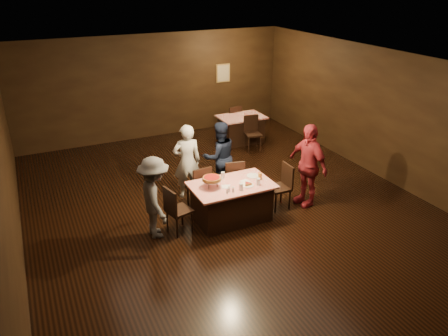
{
  "coord_description": "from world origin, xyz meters",
  "views": [
    {
      "loc": [
        -3.54,
        -7.21,
        4.55
      ],
      "look_at": [
        -0.16,
        -0.08,
        1.0
      ],
      "focal_mm": 35.0,
      "sensor_mm": 36.0,
      "label": 1
    }
  ],
  "objects_px": {
    "glass_front_left": "(241,187)",
    "chair_back_near": "(253,133)",
    "back_table": "(241,129)",
    "diner_grey_knit": "(155,198)",
    "diner_red_shirt": "(308,165)",
    "glass_back": "(223,176)",
    "chair_far_right": "(233,179)",
    "pizza_stand": "(212,179)",
    "chair_end_right": "(279,187)",
    "chair_end_left": "(179,209)",
    "diner_white_jacket": "(187,162)",
    "chair_far_left": "(198,186)",
    "chair_back_far": "(232,120)",
    "main_table": "(232,202)",
    "plate_empty": "(253,176)",
    "diner_navy_hoodie": "(219,157)",
    "glass_front_right": "(258,182)",
    "glass_amber": "(260,176)"
  },
  "relations": [
    {
      "from": "diner_navy_hoodie",
      "to": "back_table",
      "type": "bearing_deg",
      "value": -125.5
    },
    {
      "from": "back_table",
      "to": "chair_far_right",
      "type": "distance_m",
      "value": 3.55
    },
    {
      "from": "chair_end_right",
      "to": "pizza_stand",
      "type": "height_order",
      "value": "pizza_stand"
    },
    {
      "from": "plate_empty",
      "to": "pizza_stand",
      "type": "bearing_deg",
      "value": -173.99
    },
    {
      "from": "chair_far_left",
      "to": "pizza_stand",
      "type": "xyz_separation_m",
      "value": [
        0.0,
        -0.7,
        0.48
      ]
    },
    {
      "from": "glass_front_left",
      "to": "chair_back_near",
      "type": "bearing_deg",
      "value": 57.83
    },
    {
      "from": "diner_navy_hoodie",
      "to": "diner_red_shirt",
      "type": "bearing_deg",
      "value": 136.07
    },
    {
      "from": "chair_far_right",
      "to": "glass_front_left",
      "type": "height_order",
      "value": "chair_far_right"
    },
    {
      "from": "main_table",
      "to": "chair_back_far",
      "type": "bearing_deg",
      "value": 63.54
    },
    {
      "from": "diner_navy_hoodie",
      "to": "chair_far_right",
      "type": "bearing_deg",
      "value": 98.09
    },
    {
      "from": "chair_far_left",
      "to": "diner_white_jacket",
      "type": "bearing_deg",
      "value": -91.0
    },
    {
      "from": "pizza_stand",
      "to": "plate_empty",
      "type": "distance_m",
      "value": 0.97
    },
    {
      "from": "back_table",
      "to": "plate_empty",
      "type": "relative_size",
      "value": 5.2
    },
    {
      "from": "diner_red_shirt",
      "to": "chair_back_far",
      "type": "bearing_deg",
      "value": 166.08
    },
    {
      "from": "chair_far_left",
      "to": "glass_front_left",
      "type": "bearing_deg",
      "value": 107.49
    },
    {
      "from": "chair_back_far",
      "to": "plate_empty",
      "type": "height_order",
      "value": "chair_back_far"
    },
    {
      "from": "chair_back_far",
      "to": "glass_back",
      "type": "distance_m",
      "value": 4.7
    },
    {
      "from": "chair_back_near",
      "to": "diner_white_jacket",
      "type": "xyz_separation_m",
      "value": [
        -2.64,
        -1.85,
        0.36
      ]
    },
    {
      "from": "chair_end_right",
      "to": "chair_back_far",
      "type": "height_order",
      "value": "same"
    },
    {
      "from": "chair_far_right",
      "to": "diner_red_shirt",
      "type": "xyz_separation_m",
      "value": [
        1.31,
        -0.84,
        0.42
      ]
    },
    {
      "from": "chair_end_left",
      "to": "glass_amber",
      "type": "relative_size",
      "value": 6.79
    },
    {
      "from": "diner_grey_knit",
      "to": "diner_red_shirt",
      "type": "relative_size",
      "value": 0.88
    },
    {
      "from": "chair_end_left",
      "to": "diner_white_jacket",
      "type": "relative_size",
      "value": 0.57
    },
    {
      "from": "diner_red_shirt",
      "to": "glass_front_right",
      "type": "distance_m",
      "value": 1.27
    },
    {
      "from": "glass_front_right",
      "to": "glass_amber",
      "type": "xyz_separation_m",
      "value": [
        0.15,
        0.2,
        0.0
      ]
    },
    {
      "from": "main_table",
      "to": "chair_back_near",
      "type": "bearing_deg",
      "value": 54.78
    },
    {
      "from": "diner_red_shirt",
      "to": "glass_back",
      "type": "bearing_deg",
      "value": -110.23
    },
    {
      "from": "glass_front_left",
      "to": "glass_amber",
      "type": "bearing_deg",
      "value": 24.44
    },
    {
      "from": "chair_far_left",
      "to": "glass_front_left",
      "type": "relative_size",
      "value": 6.79
    },
    {
      "from": "chair_back_near",
      "to": "chair_back_far",
      "type": "distance_m",
      "value": 1.3
    },
    {
      "from": "chair_end_right",
      "to": "chair_back_far",
      "type": "distance_m",
      "value": 4.54
    },
    {
      "from": "chair_far_left",
      "to": "chair_back_far",
      "type": "relative_size",
      "value": 1.0
    },
    {
      "from": "diner_grey_knit",
      "to": "pizza_stand",
      "type": "height_order",
      "value": "diner_grey_knit"
    },
    {
      "from": "glass_front_right",
      "to": "chair_end_right",
      "type": "bearing_deg",
      "value": 21.04
    },
    {
      "from": "chair_far_right",
      "to": "diner_grey_knit",
      "type": "bearing_deg",
      "value": 31.56
    },
    {
      "from": "diner_white_jacket",
      "to": "diner_navy_hoodie",
      "type": "bearing_deg",
      "value": -168.51
    },
    {
      "from": "diner_red_shirt",
      "to": "chair_back_near",
      "type": "bearing_deg",
      "value": 163.62
    },
    {
      "from": "plate_empty",
      "to": "glass_front_left",
      "type": "height_order",
      "value": "glass_front_left"
    },
    {
      "from": "back_table",
      "to": "diner_grey_knit",
      "type": "relative_size",
      "value": 0.83
    },
    {
      "from": "main_table",
      "to": "glass_amber",
      "type": "distance_m",
      "value": 0.75
    },
    {
      "from": "glass_front_right",
      "to": "diner_grey_knit",
      "type": "bearing_deg",
      "value": 170.74
    },
    {
      "from": "back_table",
      "to": "chair_back_near",
      "type": "xyz_separation_m",
      "value": [
        0.0,
        -0.7,
        0.09
      ]
    },
    {
      "from": "chair_far_right",
      "to": "diner_red_shirt",
      "type": "bearing_deg",
      "value": 159.68
    },
    {
      "from": "chair_far_left",
      "to": "diner_grey_knit",
      "type": "relative_size",
      "value": 0.6
    },
    {
      "from": "main_table",
      "to": "chair_back_near",
      "type": "xyz_separation_m",
      "value": [
        2.2,
        3.11,
        0.09
      ]
    },
    {
      "from": "chair_end_left",
      "to": "chair_back_near",
      "type": "xyz_separation_m",
      "value": [
        3.3,
        3.11,
        0.0
      ]
    },
    {
      "from": "chair_back_near",
      "to": "diner_red_shirt",
      "type": "height_order",
      "value": "diner_red_shirt"
    },
    {
      "from": "chair_far_right",
      "to": "pizza_stand",
      "type": "distance_m",
      "value": 1.16
    },
    {
      "from": "chair_end_right",
      "to": "diner_grey_knit",
      "type": "bearing_deg",
      "value": -90.87
    },
    {
      "from": "main_table",
      "to": "diner_red_shirt",
      "type": "distance_m",
      "value": 1.79
    }
  ]
}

